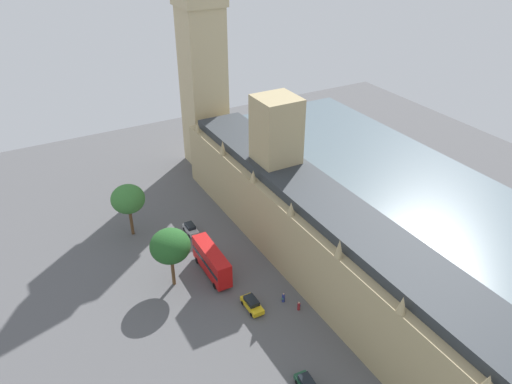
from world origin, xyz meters
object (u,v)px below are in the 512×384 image
(clock_tower, at_px, (200,19))
(plane_tree_far_end, at_px, (128,199))
(double_decker_bus_opposite_hall, at_px, (212,261))
(pedestrian_leading, at_px, (299,306))
(parliament_building, at_px, (316,228))
(car_yellow_cab_midblock, at_px, (252,304))
(plane_tree_by_river_gate, at_px, (170,246))
(car_silver_near_tower, at_px, (191,229))
(pedestrian_trailing, at_px, (283,298))

(clock_tower, xyz_separation_m, plane_tree_far_end, (24.47, 20.76, -25.00))
(double_decker_bus_opposite_hall, xyz_separation_m, pedestrian_leading, (-7.87, 14.11, -1.95))
(clock_tower, bearing_deg, parliament_building, 89.74)
(parliament_building, bearing_deg, car_yellow_cab_midblock, 17.31)
(car_yellow_cab_midblock, height_order, pedestrian_leading, car_yellow_cab_midblock)
(double_decker_bus_opposite_hall, bearing_deg, parliament_building, 160.24)
(double_decker_bus_opposite_hall, xyz_separation_m, plane_tree_by_river_gate, (6.50, -0.59, 4.90))
(pedestrian_leading, height_order, plane_tree_far_end, plane_tree_far_end)
(plane_tree_by_river_gate, height_order, plane_tree_far_end, plane_tree_by_river_gate)
(plane_tree_by_river_gate, relative_size, plane_tree_far_end, 1.01)
(clock_tower, height_order, car_silver_near_tower, clock_tower)
(car_yellow_cab_midblock, relative_size, pedestrian_leading, 2.94)
(parliament_building, bearing_deg, plane_tree_far_end, -44.08)
(car_silver_near_tower, xyz_separation_m, plane_tree_far_end, (9.55, -4.84, 6.65))
(double_decker_bus_opposite_hall, relative_size, plane_tree_far_end, 1.04)
(car_silver_near_tower, xyz_separation_m, plane_tree_by_river_gate, (7.88, 12.07, 6.65))
(plane_tree_by_river_gate, xyz_separation_m, plane_tree_far_end, (1.66, -16.91, -0.00))
(parliament_building, distance_m, pedestrian_trailing, 12.68)
(double_decker_bus_opposite_hall, distance_m, plane_tree_by_river_gate, 8.16)
(plane_tree_far_end, bearing_deg, clock_tower, -139.69)
(pedestrian_leading, relative_size, plane_tree_far_end, 0.15)
(clock_tower, height_order, pedestrian_trailing, clock_tower)
(car_yellow_cab_midblock, height_order, pedestrian_trailing, car_yellow_cab_midblock)
(double_decker_bus_opposite_hall, height_order, car_yellow_cab_midblock, double_decker_bus_opposite_hall)
(double_decker_bus_opposite_hall, bearing_deg, car_silver_near_tower, -95.55)
(car_silver_near_tower, xyz_separation_m, pedestrian_leading, (-6.48, 26.76, -0.20))
(plane_tree_far_end, bearing_deg, car_silver_near_tower, 153.11)
(pedestrian_leading, distance_m, plane_tree_far_end, 36.09)
(double_decker_bus_opposite_hall, relative_size, pedestrian_trailing, 6.39)
(parliament_building, relative_size, plane_tree_far_end, 7.76)
(clock_tower, xyz_separation_m, pedestrian_trailing, (9.54, 49.72, -31.79))
(pedestrian_trailing, bearing_deg, car_silver_near_tower, -9.88)
(double_decker_bus_opposite_hall, bearing_deg, clock_tower, -112.39)
(parliament_building, bearing_deg, plane_tree_by_river_gate, -16.26)
(parliament_building, bearing_deg, car_silver_near_tower, -51.73)
(parliament_building, distance_m, car_yellow_cab_midblock, 16.31)
(parliament_building, bearing_deg, double_decker_bus_opposite_hall, -20.45)
(pedestrian_trailing, xyz_separation_m, plane_tree_far_end, (14.93, -28.96, 6.79))
(car_yellow_cab_midblock, distance_m, pedestrian_trailing, 5.07)
(car_yellow_cab_midblock, xyz_separation_m, plane_tree_by_river_gate, (8.30, -11.05, 6.64))
(clock_tower, height_order, pedestrian_leading, clock_tower)
(double_decker_bus_opposite_hall, bearing_deg, plane_tree_far_end, -64.29)
(car_yellow_cab_midblock, bearing_deg, car_silver_near_tower, -88.94)
(parliament_building, relative_size, clock_tower, 1.25)
(car_yellow_cab_midblock, relative_size, plane_tree_far_end, 0.44)
(car_silver_near_tower, distance_m, double_decker_bus_opposite_hall, 12.85)
(pedestrian_leading, bearing_deg, plane_tree_far_end, -172.47)
(clock_tower, bearing_deg, car_yellow_cab_midblock, 73.42)
(plane_tree_by_river_gate, bearing_deg, double_decker_bus_opposite_hall, 174.85)
(pedestrian_leading, height_order, pedestrian_trailing, pedestrian_trailing)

